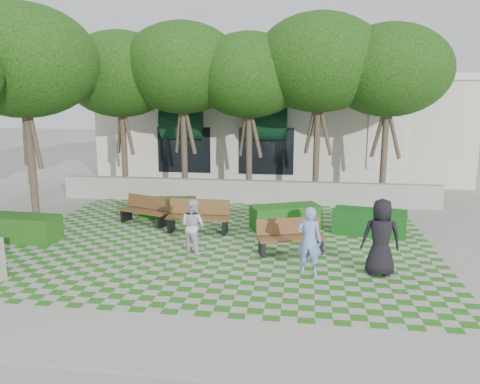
% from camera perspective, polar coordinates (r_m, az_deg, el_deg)
% --- Properties ---
extents(ground, '(90.00, 90.00, 0.00)m').
position_cam_1_polar(ground, '(12.77, -3.21, -7.45)').
color(ground, gray).
rests_on(ground, ground).
extents(lawn, '(12.00, 12.00, 0.00)m').
position_cam_1_polar(lawn, '(13.70, -2.38, -6.08)').
color(lawn, '#2B721E').
rests_on(lawn, ground).
extents(sidewalk_south, '(16.00, 2.00, 0.01)m').
position_cam_1_polar(sidewalk_south, '(8.60, -9.70, -17.52)').
color(sidewalk_south, '#9E9B93').
rests_on(sidewalk_south, ground).
extents(retaining_wall, '(15.00, 0.36, 0.90)m').
position_cam_1_polar(retaining_wall, '(18.56, 0.55, 0.07)').
color(retaining_wall, '#9E9B93').
rests_on(retaining_wall, ground).
extents(bench_east, '(1.87, 1.10, 0.93)m').
position_cam_1_polar(bench_east, '(12.70, 6.12, -5.49)').
color(bench_east, brown).
rests_on(bench_east, ground).
extents(bench_mid, '(1.92, 0.64, 1.01)m').
position_cam_1_polar(bench_mid, '(14.60, -5.10, -3.03)').
color(bench_mid, brown).
rests_on(bench_mid, ground).
extents(bench_west, '(1.83, 1.14, 0.91)m').
position_cam_1_polar(bench_west, '(15.83, -11.46, -2.24)').
color(bench_west, '#53361C').
rests_on(bench_west, ground).
extents(hedge_east, '(2.29, 1.29, 0.76)m').
position_cam_1_polar(hedge_east, '(14.89, 15.50, -3.56)').
color(hedge_east, '#124516').
rests_on(hedge_east, ground).
extents(hedge_midright, '(2.33, 1.66, 0.76)m').
position_cam_1_polar(hedge_midright, '(15.00, 5.57, -3.07)').
color(hedge_midright, '#195115').
rests_on(hedge_midright, ground).
extents(hedge_midleft, '(2.03, 1.10, 0.67)m').
position_cam_1_polar(hedge_midleft, '(16.53, -8.77, -1.92)').
color(hedge_midleft, '#1A4C14').
rests_on(hedge_midleft, ground).
extents(hedge_west, '(2.19, 0.98, 0.75)m').
position_cam_1_polar(hedge_west, '(15.14, -25.00, -4.00)').
color(hedge_west, '#1B4B14').
rests_on(hedge_west, ground).
extents(person_blue, '(0.66, 0.48, 1.65)m').
position_cam_1_polar(person_blue, '(11.19, 8.43, -5.89)').
color(person_blue, '#7999DD').
rests_on(person_blue, ground).
extents(person_dark, '(0.91, 0.60, 1.84)m').
position_cam_1_polar(person_dark, '(11.50, 16.81, -5.31)').
color(person_dark, black).
rests_on(person_dark, ground).
extents(person_white, '(0.90, 0.83, 1.49)m').
position_cam_1_polar(person_white, '(12.68, -5.75, -4.12)').
color(person_white, silver).
rests_on(person_white, ground).
extents(tree_row, '(17.70, 13.40, 7.41)m').
position_cam_1_polar(tree_row, '(18.31, -5.51, 14.74)').
color(tree_row, '#47382B').
rests_on(tree_row, ground).
extents(building, '(18.00, 8.92, 5.15)m').
position_cam_1_polar(building, '(26.00, 4.96, 7.94)').
color(building, beige).
rests_on(building, ground).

